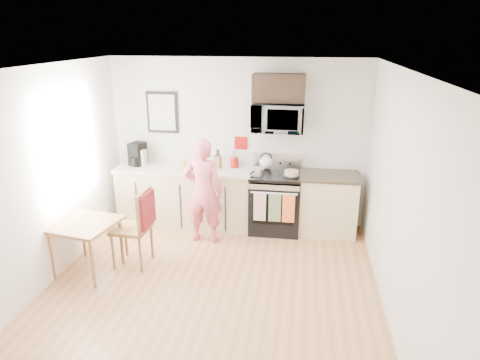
# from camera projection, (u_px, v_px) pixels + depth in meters

# --- Properties ---
(floor) EXTENTS (4.60, 4.60, 0.00)m
(floor) POSITION_uv_depth(u_px,v_px,m) (208.00, 298.00, 4.99)
(floor) COLOR #A46B3F
(floor) RESTS_ON ground
(back_wall) EXTENTS (4.00, 0.04, 2.60)m
(back_wall) POSITION_uv_depth(u_px,v_px,m) (238.00, 143.00, 6.71)
(back_wall) COLOR silver
(back_wall) RESTS_ON floor
(front_wall) EXTENTS (4.00, 0.04, 2.60)m
(front_wall) POSITION_uv_depth(u_px,v_px,m) (114.00, 339.00, 2.42)
(front_wall) COLOR silver
(front_wall) RESTS_ON floor
(left_wall) EXTENTS (0.04, 4.60, 2.60)m
(left_wall) POSITION_uv_depth(u_px,v_px,m) (33.00, 185.00, 4.85)
(left_wall) COLOR silver
(left_wall) RESTS_ON floor
(right_wall) EXTENTS (0.04, 4.60, 2.60)m
(right_wall) POSITION_uv_depth(u_px,v_px,m) (400.00, 205.00, 4.28)
(right_wall) COLOR silver
(right_wall) RESTS_ON floor
(ceiling) EXTENTS (4.00, 4.60, 0.04)m
(ceiling) POSITION_uv_depth(u_px,v_px,m) (201.00, 69.00, 4.14)
(ceiling) COLOR silver
(ceiling) RESTS_ON back_wall
(window) EXTENTS (0.06, 1.40, 1.50)m
(window) POSITION_uv_depth(u_px,v_px,m) (70.00, 146.00, 5.51)
(window) COLOR white
(window) RESTS_ON left_wall
(cabinet_left) EXTENTS (2.10, 0.60, 0.90)m
(cabinet_left) POSITION_uv_depth(u_px,v_px,m) (186.00, 197.00, 6.82)
(cabinet_left) COLOR #D5BD88
(cabinet_left) RESTS_ON floor
(countertop_left) EXTENTS (2.14, 0.64, 0.04)m
(countertop_left) POSITION_uv_depth(u_px,v_px,m) (184.00, 169.00, 6.67)
(countertop_left) COLOR #F0E2CE
(countertop_left) RESTS_ON cabinet_left
(cabinet_right) EXTENTS (0.84, 0.60, 0.90)m
(cabinet_right) POSITION_uv_depth(u_px,v_px,m) (328.00, 205.00, 6.51)
(cabinet_right) COLOR #D5BD88
(cabinet_right) RESTS_ON floor
(countertop_right) EXTENTS (0.88, 0.64, 0.04)m
(countertop_right) POSITION_uv_depth(u_px,v_px,m) (330.00, 176.00, 6.36)
(countertop_right) COLOR black
(countertop_right) RESTS_ON cabinet_right
(range) EXTENTS (0.76, 0.70, 1.16)m
(range) POSITION_uv_depth(u_px,v_px,m) (275.00, 203.00, 6.61)
(range) COLOR black
(range) RESTS_ON floor
(microwave) EXTENTS (0.76, 0.51, 0.42)m
(microwave) POSITION_uv_depth(u_px,v_px,m) (278.00, 117.00, 6.27)
(microwave) COLOR #B9BABE
(microwave) RESTS_ON back_wall
(upper_cabinet) EXTENTS (0.76, 0.35, 0.40)m
(upper_cabinet) POSITION_uv_depth(u_px,v_px,m) (279.00, 88.00, 6.17)
(upper_cabinet) COLOR black
(upper_cabinet) RESTS_ON back_wall
(wall_art) EXTENTS (0.50, 0.04, 0.65)m
(wall_art) POSITION_uv_depth(u_px,v_px,m) (162.00, 112.00, 6.71)
(wall_art) COLOR black
(wall_art) RESTS_ON back_wall
(wall_trivet) EXTENTS (0.20, 0.02, 0.20)m
(wall_trivet) POSITION_uv_depth(u_px,v_px,m) (241.00, 143.00, 6.69)
(wall_trivet) COLOR #A3100D
(wall_trivet) RESTS_ON back_wall
(person) EXTENTS (0.58, 0.39, 1.56)m
(person) POSITION_uv_depth(u_px,v_px,m) (204.00, 191.00, 6.14)
(person) COLOR #C6364E
(person) RESTS_ON floor
(dining_table) EXTENTS (0.74, 0.74, 0.69)m
(dining_table) POSITION_uv_depth(u_px,v_px,m) (85.00, 229.00, 5.37)
(dining_table) COLOR brown
(dining_table) RESTS_ON floor
(chair) EXTENTS (0.51, 0.46, 1.06)m
(chair) POSITION_uv_depth(u_px,v_px,m) (141.00, 218.00, 5.50)
(chair) COLOR brown
(chair) RESTS_ON floor
(knife_block) EXTENTS (0.10, 0.14, 0.20)m
(knife_block) POSITION_uv_depth(u_px,v_px,m) (218.00, 162.00, 6.63)
(knife_block) COLOR brown
(knife_block) RESTS_ON countertop_left
(utensil_crock) EXTENTS (0.12, 0.12, 0.37)m
(utensil_crock) POSITION_uv_depth(u_px,v_px,m) (235.00, 158.00, 6.65)
(utensil_crock) COLOR #A3100D
(utensil_crock) RESTS_ON countertop_left
(fruit_bowl) EXTENTS (0.23, 0.23, 0.10)m
(fruit_bowl) POSITION_uv_depth(u_px,v_px,m) (184.00, 165.00, 6.68)
(fruit_bowl) COLOR white
(fruit_bowl) RESTS_ON countertop_left
(milk_carton) EXTENTS (0.12, 0.12, 0.26)m
(milk_carton) POSITION_uv_depth(u_px,v_px,m) (143.00, 158.00, 6.74)
(milk_carton) COLOR tan
(milk_carton) RESTS_ON countertop_left
(coffee_maker) EXTENTS (0.26, 0.33, 0.36)m
(coffee_maker) POSITION_uv_depth(u_px,v_px,m) (137.00, 155.00, 6.76)
(coffee_maker) COLOR black
(coffee_maker) RESTS_ON countertop_left
(bread_bag) EXTENTS (0.28, 0.14, 0.10)m
(bread_bag) POSITION_uv_depth(u_px,v_px,m) (181.00, 169.00, 6.44)
(bread_bag) COLOR tan
(bread_bag) RESTS_ON countertop_left
(cake) EXTENTS (0.25, 0.25, 0.08)m
(cake) POSITION_uv_depth(u_px,v_px,m) (291.00, 173.00, 6.32)
(cake) COLOR black
(cake) RESTS_ON range
(kettle) EXTENTS (0.21, 0.21, 0.26)m
(kettle) POSITION_uv_depth(u_px,v_px,m) (266.00, 162.00, 6.64)
(kettle) COLOR white
(kettle) RESTS_ON range
(pot) EXTENTS (0.21, 0.35, 0.11)m
(pot) POSITION_uv_depth(u_px,v_px,m) (257.00, 172.00, 6.34)
(pot) COLOR #B9BABE
(pot) RESTS_ON range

